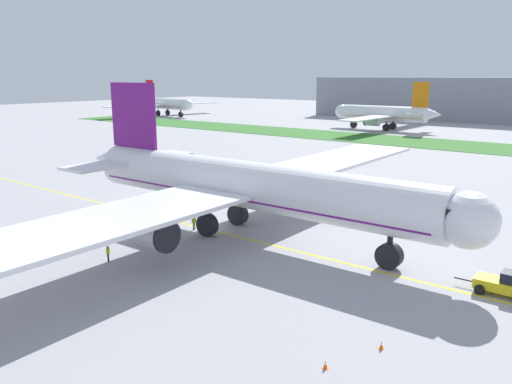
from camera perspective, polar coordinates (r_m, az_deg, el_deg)
ground_plane at (r=64.14m, az=-5.62°, el=-4.01°), size 600.00×600.00×0.00m
apron_taxi_line at (r=63.88m, az=-5.86°, el=-4.09°), size 280.00×0.36×0.01m
grass_median_strip at (r=150.20m, az=21.16°, el=4.95°), size 320.00×24.00×0.10m
airliner_foreground at (r=59.87m, az=-1.68°, el=0.78°), size 56.51×89.97×17.74m
pushback_tug at (r=49.50m, az=26.10°, el=-9.28°), size 6.25×2.55×2.22m
ground_crew_wingwalker_port at (r=65.95m, az=-1.94°, el=-2.62°), size 0.55×0.26×1.57m
ground_crew_marshaller_front at (r=54.36m, az=-16.32°, el=-6.51°), size 0.47×0.50×1.68m
ground_crew_wingwalker_starboard at (r=63.25m, az=-7.00°, el=-3.28°), size 0.35×0.61×1.77m
traffic_cone_near_nose at (r=37.95m, az=13.92°, el=-16.37°), size 0.36×0.36×0.58m
traffic_cone_port_wing at (r=35.12m, az=7.81°, el=-18.67°), size 0.36×0.36×0.58m
traffic_cone_starboard_wing at (r=72.54m, az=-22.27°, el=-2.71°), size 0.36×0.36×0.58m
service_truck_baggage_loader at (r=99.81m, az=6.33°, el=2.95°), size 5.89×2.42×2.71m
parked_airliner_far_left at (r=249.43m, az=-10.21°, el=9.74°), size 40.33×61.87×16.75m
parked_airliner_far_centre at (r=185.50m, az=14.32°, el=8.51°), size 39.45×59.93×16.68m
terminal_building at (r=237.57m, az=19.31°, el=9.89°), size 106.47×20.00×18.00m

